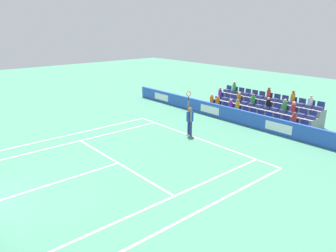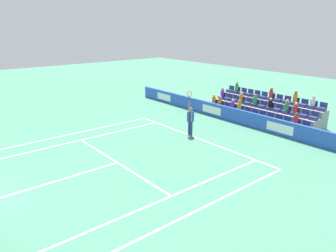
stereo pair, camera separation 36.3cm
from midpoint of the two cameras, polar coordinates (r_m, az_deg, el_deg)
line_baseline at (r=18.89m, az=4.76°, el=-2.18°), size 10.97×0.10×0.01m
line_service at (r=15.74m, az=-9.60°, el=-6.59°), size 8.23×0.10×0.01m
line_centre_service at (r=14.56m, az=-20.56°, el=-9.65°), size 0.10×6.40×0.01m
line_singles_sideline_left at (r=18.99m, az=-17.26°, el=-2.84°), size 0.10×11.89×0.01m
line_singles_sideline_right at (r=12.49m, az=-1.31°, el=-13.19°), size 0.10×11.89×0.01m
line_doubles_sideline_left at (r=20.20m, az=-18.84°, el=-1.77°), size 0.10×11.89×0.01m
line_doubles_sideline_right at (r=11.62m, az=3.13°, el=-15.81°), size 0.10×11.89×0.01m
line_centre_mark at (r=18.83m, az=4.54°, el=-2.24°), size 0.10×0.20×0.01m
sponsor_barrier at (r=21.82m, az=12.65°, el=1.53°), size 22.37×0.22×0.98m
tennis_player at (r=19.01m, az=3.40°, el=1.11°), size 0.51×0.42×2.85m
stadium_stand at (r=23.64m, az=16.03°, el=2.68°), size 8.06×2.85×2.21m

